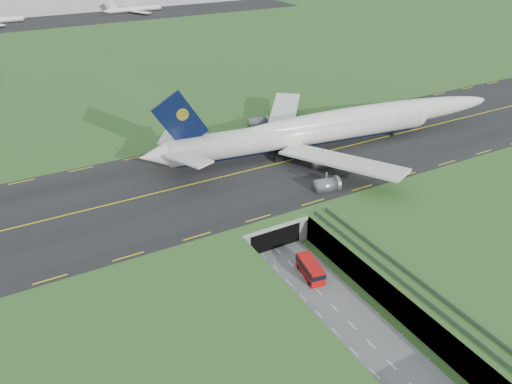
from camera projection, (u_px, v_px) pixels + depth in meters
ground at (296, 270)px, 100.25m from camera, size 900.00×900.00×0.00m
airfield_deck at (296, 257)px, 98.79m from camera, size 800.00×800.00×6.00m
trench_road at (317, 291)px, 94.46m from camera, size 12.00×75.00×0.20m
taxiway at (224, 177)px, 122.55m from camera, size 800.00×44.00×0.18m
tunnel_portal at (256, 217)px, 111.42m from camera, size 17.00×22.30×6.00m
guideway at (408, 286)px, 87.66m from camera, size 3.00×53.00×7.05m
jumbo_jet at (328, 128)px, 135.20m from camera, size 105.09×65.23×21.75m
shuttle_tram at (310, 269)px, 97.58m from camera, size 4.24×8.25×3.20m
cargo_terminal at (45, 0)px, 322.57m from camera, size 320.00×67.00×15.60m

